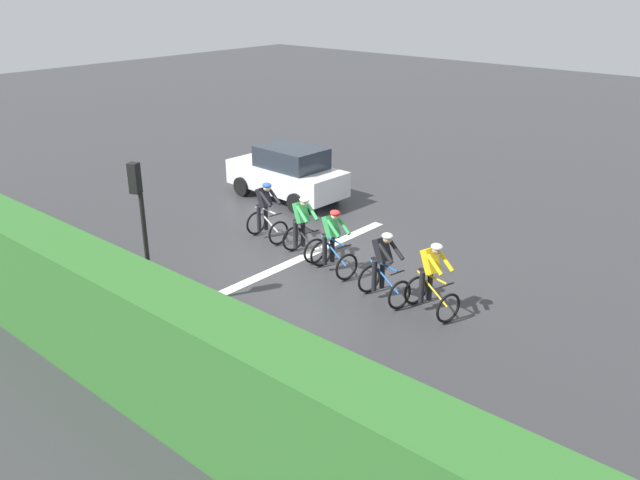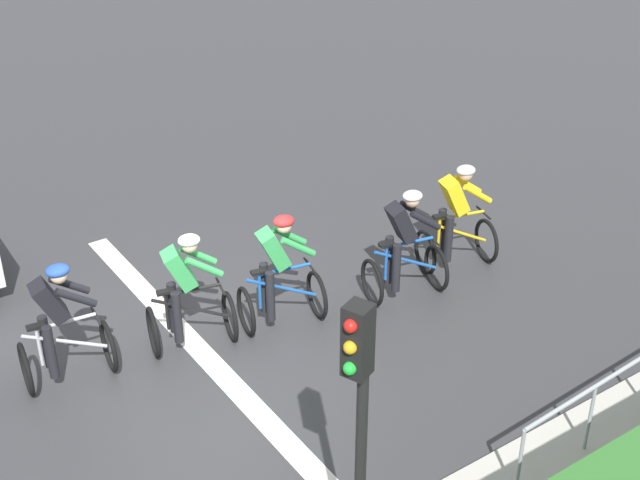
{
  "view_description": "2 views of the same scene",
  "coord_description": "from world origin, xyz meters",
  "px_view_note": "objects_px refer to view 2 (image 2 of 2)",
  "views": [
    {
      "loc": [
        11.44,
        10.61,
        6.91
      ],
      "look_at": [
        0.14,
        0.74,
        0.8
      ],
      "focal_mm": 36.81,
      "sensor_mm": 36.0,
      "label": 1
    },
    {
      "loc": [
        8.68,
        -4.16,
        7.15
      ],
      "look_at": [
        0.3,
        1.58,
        1.29
      ],
      "focal_mm": 50.67,
      "sensor_mm": 36.0,
      "label": 2
    }
  ],
  "objects_px": {
    "pedestrian_railing_kerbside": "(625,381)",
    "cyclist_mid": "(279,275)",
    "cyclist_lead": "(456,220)",
    "cyclist_trailing": "(59,328)",
    "cyclist_second": "(404,248)",
    "cyclist_fourth": "(187,295)",
    "traffic_light_near_crossing": "(358,417)"
  },
  "relations": [
    {
      "from": "cyclist_lead",
      "to": "cyclist_mid",
      "type": "bearing_deg",
      "value": -93.75
    },
    {
      "from": "cyclist_fourth",
      "to": "pedestrian_railing_kerbside",
      "type": "xyz_separation_m",
      "value": [
        4.29,
        3.24,
        -0.01
      ]
    },
    {
      "from": "cyclist_trailing",
      "to": "cyclist_second",
      "type": "bearing_deg",
      "value": 79.48
    },
    {
      "from": "cyclist_lead",
      "to": "pedestrian_railing_kerbside",
      "type": "xyz_separation_m",
      "value": [
        3.85,
        -0.94,
        -0.01
      ]
    },
    {
      "from": "cyclist_lead",
      "to": "cyclist_trailing",
      "type": "xyz_separation_m",
      "value": [
        -0.67,
        -5.77,
        0.0
      ]
    },
    {
      "from": "cyclist_mid",
      "to": "traffic_light_near_crossing",
      "type": "height_order",
      "value": "traffic_light_near_crossing"
    },
    {
      "from": "cyclist_fourth",
      "to": "pedestrian_railing_kerbside",
      "type": "height_order",
      "value": "cyclist_fourth"
    },
    {
      "from": "cyclist_second",
      "to": "cyclist_fourth",
      "type": "distance_m",
      "value": 3.11
    },
    {
      "from": "cyclist_second",
      "to": "cyclist_mid",
      "type": "height_order",
      "value": "same"
    },
    {
      "from": "cyclist_lead",
      "to": "pedestrian_railing_kerbside",
      "type": "height_order",
      "value": "cyclist_lead"
    },
    {
      "from": "cyclist_mid",
      "to": "pedestrian_railing_kerbside",
      "type": "height_order",
      "value": "cyclist_mid"
    },
    {
      "from": "pedestrian_railing_kerbside",
      "to": "cyclist_mid",
      "type": "bearing_deg",
      "value": -153.56
    },
    {
      "from": "cyclist_second",
      "to": "cyclist_mid",
      "type": "relative_size",
      "value": 1.0
    },
    {
      "from": "cyclist_second",
      "to": "traffic_light_near_crossing",
      "type": "bearing_deg",
      "value": -43.85
    },
    {
      "from": "cyclist_lead",
      "to": "pedestrian_railing_kerbside",
      "type": "bearing_deg",
      "value": -13.77
    },
    {
      "from": "cyclist_mid",
      "to": "cyclist_fourth",
      "type": "relative_size",
      "value": 1.0
    },
    {
      "from": "cyclist_fourth",
      "to": "cyclist_second",
      "type": "bearing_deg",
      "value": 78.2
    },
    {
      "from": "cyclist_fourth",
      "to": "pedestrian_railing_kerbside",
      "type": "relative_size",
      "value": 0.48
    },
    {
      "from": "cyclist_lead",
      "to": "cyclist_trailing",
      "type": "distance_m",
      "value": 5.81
    },
    {
      "from": "pedestrian_railing_kerbside",
      "to": "cyclist_lead",
      "type": "bearing_deg",
      "value": 166.23
    },
    {
      "from": "cyclist_trailing",
      "to": "pedestrian_railing_kerbside",
      "type": "xyz_separation_m",
      "value": [
        4.52,
        4.83,
        -0.01
      ]
    },
    {
      "from": "cyclist_fourth",
      "to": "pedestrian_railing_kerbside",
      "type": "bearing_deg",
      "value": 37.04
    },
    {
      "from": "cyclist_mid",
      "to": "pedestrian_railing_kerbside",
      "type": "distance_m",
      "value": 4.51
    },
    {
      "from": "traffic_light_near_crossing",
      "to": "cyclist_lead",
      "type": "bearing_deg",
      "value": 129.75
    },
    {
      "from": "cyclist_fourth",
      "to": "cyclist_trailing",
      "type": "distance_m",
      "value": 1.61
    },
    {
      "from": "cyclist_mid",
      "to": "pedestrian_railing_kerbside",
      "type": "xyz_separation_m",
      "value": [
        4.04,
        2.01,
        -0.01
      ]
    },
    {
      "from": "cyclist_second",
      "to": "pedestrian_railing_kerbside",
      "type": "bearing_deg",
      "value": 3.07
    },
    {
      "from": "cyclist_lead",
      "to": "cyclist_mid",
      "type": "distance_m",
      "value": 2.96
    },
    {
      "from": "traffic_light_near_crossing",
      "to": "pedestrian_railing_kerbside",
      "type": "xyz_separation_m",
      "value": [
        -0.1,
        3.81,
        -1.44
      ]
    },
    {
      "from": "cyclist_lead",
      "to": "cyclist_fourth",
      "type": "xyz_separation_m",
      "value": [
        -0.44,
        -4.18,
        0.0
      ]
    },
    {
      "from": "cyclist_trailing",
      "to": "cyclist_lead",
      "type": "bearing_deg",
      "value": 83.39
    },
    {
      "from": "cyclist_second",
      "to": "cyclist_fourth",
      "type": "xyz_separation_m",
      "value": [
        -0.64,
        -3.04,
        0.0
      ]
    }
  ]
}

